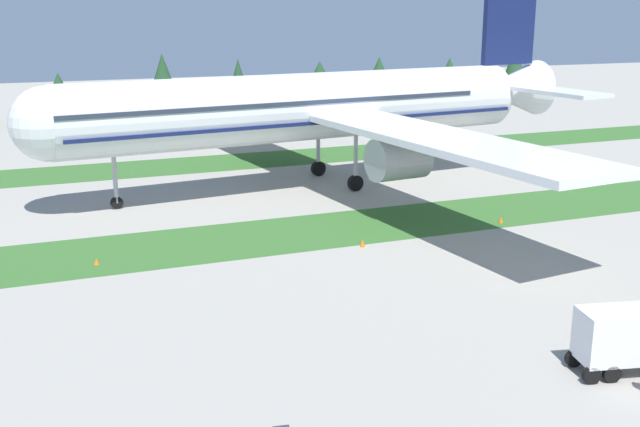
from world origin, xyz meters
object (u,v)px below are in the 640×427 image
at_px(airliner, 316,106).
at_px(taxiway_marker_2, 362,243).
at_px(taxiway_marker_0, 96,262).
at_px(taxiway_marker_1, 501,220).
at_px(catering_truck, 636,338).

height_order(airliner, taxiway_marker_2, airliner).
height_order(taxiway_marker_0, taxiway_marker_1, taxiway_marker_1).
relative_size(catering_truck, taxiway_marker_2, 11.23).
distance_m(airliner, taxiway_marker_1, 24.38).
bearing_deg(taxiway_marker_2, taxiway_marker_0, 170.62).
bearing_deg(taxiway_marker_2, catering_truck, -80.43).
xyz_separation_m(airliner, taxiway_marker_2, (-4.67, -22.43, -8.46)).
relative_size(airliner, taxiway_marker_0, 166.89).
bearing_deg(catering_truck, airliner, -167.40).
bearing_deg(airliner, taxiway_marker_1, -159.69).
height_order(taxiway_marker_1, taxiway_marker_2, taxiway_marker_2).
relative_size(airliner, taxiway_marker_2, 119.25).
bearing_deg(catering_truck, taxiway_marker_2, -157.42).
height_order(catering_truck, taxiway_marker_2, catering_truck).
xyz_separation_m(catering_truck, taxiway_marker_0, (-25.16, 29.08, -1.72)).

